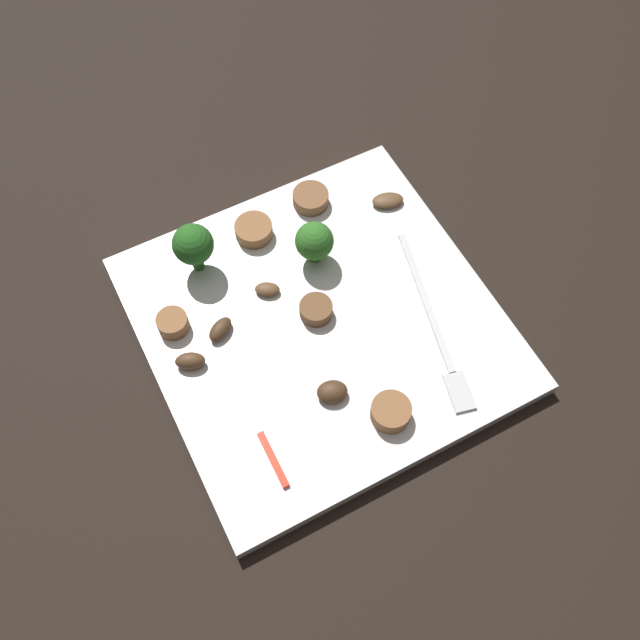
{
  "coord_description": "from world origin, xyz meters",
  "views": [
    {
      "loc": [
        0.26,
        -0.14,
        0.57
      ],
      "look_at": [
        0.0,
        0.0,
        0.01
      ],
      "focal_mm": 40.36,
      "sensor_mm": 36.0,
      "label": 1
    }
  ],
  "objects_px": {
    "sausage_slice_1": "(321,308)",
    "mushroom_4": "(267,289)",
    "plate": "(320,324)",
    "mushroom_0": "(332,392)",
    "mushroom_3": "(388,200)",
    "broccoli_floret_0": "(193,245)",
    "sausage_slice_0": "(173,323)",
    "mushroom_1": "(190,361)",
    "sausage_slice_3": "(254,230)",
    "pepper_strip_0": "(273,459)",
    "sausage_slice_4": "(391,412)",
    "broccoli_floret_1": "(314,242)",
    "sausage_slice_2": "(311,198)",
    "mushroom_2": "(220,329)",
    "fork": "(437,331)"
  },
  "relations": [
    {
      "from": "sausage_slice_3",
      "to": "mushroom_1",
      "type": "bearing_deg",
      "value": -47.22
    },
    {
      "from": "sausage_slice_4",
      "to": "mushroom_2",
      "type": "xyz_separation_m",
      "value": [
        -0.13,
        -0.09,
        -0.0
      ]
    },
    {
      "from": "fork",
      "to": "mushroom_0",
      "type": "distance_m",
      "value": 0.11
    },
    {
      "from": "broccoli_floret_0",
      "to": "mushroom_1",
      "type": "relative_size",
      "value": 2.12
    },
    {
      "from": "mushroom_0",
      "to": "mushroom_4",
      "type": "height_order",
      "value": "mushroom_0"
    },
    {
      "from": "mushroom_0",
      "to": "mushroom_4",
      "type": "bearing_deg",
      "value": -177.68
    },
    {
      "from": "sausage_slice_1",
      "to": "sausage_slice_4",
      "type": "height_order",
      "value": "sausage_slice_4"
    },
    {
      "from": "broccoli_floret_1",
      "to": "sausage_slice_3",
      "type": "xyz_separation_m",
      "value": [
        -0.05,
        -0.04,
        -0.02
      ]
    },
    {
      "from": "sausage_slice_3",
      "to": "mushroom_4",
      "type": "bearing_deg",
      "value": -14.44
    },
    {
      "from": "plate",
      "to": "mushroom_1",
      "type": "height_order",
      "value": "mushroom_1"
    },
    {
      "from": "sausage_slice_2",
      "to": "mushroom_1",
      "type": "bearing_deg",
      "value": -58.08
    },
    {
      "from": "mushroom_0",
      "to": "pepper_strip_0",
      "type": "xyz_separation_m",
      "value": [
        0.03,
        -0.07,
        -0.0
      ]
    },
    {
      "from": "broccoli_floret_1",
      "to": "mushroom_2",
      "type": "xyz_separation_m",
      "value": [
        0.03,
        -0.11,
        -0.02
      ]
    },
    {
      "from": "broccoli_floret_0",
      "to": "broccoli_floret_1",
      "type": "height_order",
      "value": "broccoli_floret_0"
    },
    {
      "from": "plate",
      "to": "broccoli_floret_0",
      "type": "height_order",
      "value": "broccoli_floret_0"
    },
    {
      "from": "sausage_slice_3",
      "to": "mushroom_0",
      "type": "height_order",
      "value": "same"
    },
    {
      "from": "broccoli_floret_1",
      "to": "sausage_slice_1",
      "type": "bearing_deg",
      "value": -21.89
    },
    {
      "from": "broccoli_floret_0",
      "to": "mushroom_4",
      "type": "relative_size",
      "value": 2.42
    },
    {
      "from": "broccoli_floret_0",
      "to": "sausage_slice_2",
      "type": "xyz_separation_m",
      "value": [
        -0.02,
        0.12,
        -0.03
      ]
    },
    {
      "from": "mushroom_4",
      "to": "mushroom_3",
      "type": "bearing_deg",
      "value": 103.84
    },
    {
      "from": "mushroom_3",
      "to": "mushroom_4",
      "type": "xyz_separation_m",
      "value": [
        0.04,
        -0.15,
        0.0
      ]
    },
    {
      "from": "plate",
      "to": "mushroom_3",
      "type": "xyz_separation_m",
      "value": [
        -0.08,
        0.12,
        0.01
      ]
    },
    {
      "from": "plate",
      "to": "mushroom_0",
      "type": "relative_size",
      "value": 11.58
    },
    {
      "from": "fork",
      "to": "mushroom_3",
      "type": "distance_m",
      "value": 0.14
    },
    {
      "from": "mushroom_1",
      "to": "sausage_slice_1",
      "type": "bearing_deg",
      "value": 87.56
    },
    {
      "from": "plate",
      "to": "pepper_strip_0",
      "type": "relative_size",
      "value": 6.0
    },
    {
      "from": "broccoli_floret_0",
      "to": "pepper_strip_0",
      "type": "bearing_deg",
      "value": -5.65
    },
    {
      "from": "sausage_slice_4",
      "to": "mushroom_4",
      "type": "height_order",
      "value": "sausage_slice_4"
    },
    {
      "from": "plate",
      "to": "broccoli_floret_0",
      "type": "distance_m",
      "value": 0.13
    },
    {
      "from": "broccoli_floret_0",
      "to": "pepper_strip_0",
      "type": "xyz_separation_m",
      "value": [
        0.2,
        -0.02,
        -0.03
      ]
    },
    {
      "from": "sausage_slice_2",
      "to": "mushroom_2",
      "type": "bearing_deg",
      "value": -56.47
    },
    {
      "from": "pepper_strip_0",
      "to": "broccoli_floret_0",
      "type": "bearing_deg",
      "value": 174.35
    },
    {
      "from": "plate",
      "to": "mushroom_3",
      "type": "distance_m",
      "value": 0.14
    },
    {
      "from": "sausage_slice_0",
      "to": "pepper_strip_0",
      "type": "xyz_separation_m",
      "value": [
        0.15,
        0.02,
        -0.01
      ]
    },
    {
      "from": "sausage_slice_3",
      "to": "mushroom_2",
      "type": "distance_m",
      "value": 0.11
    },
    {
      "from": "broccoli_floret_1",
      "to": "mushroom_4",
      "type": "distance_m",
      "value": 0.06
    },
    {
      "from": "broccoli_floret_1",
      "to": "pepper_strip_0",
      "type": "distance_m",
      "value": 0.2
    },
    {
      "from": "plate",
      "to": "sausage_slice_1",
      "type": "relative_size",
      "value": 10.17
    },
    {
      "from": "broccoli_floret_1",
      "to": "pepper_strip_0",
      "type": "xyz_separation_m",
      "value": [
        0.15,
        -0.12,
        -0.02
      ]
    },
    {
      "from": "sausage_slice_1",
      "to": "sausage_slice_0",
      "type": "bearing_deg",
      "value": -110.54
    },
    {
      "from": "sausage_slice_3",
      "to": "mushroom_3",
      "type": "relative_size",
      "value": 1.16
    },
    {
      "from": "mushroom_2",
      "to": "mushroom_3",
      "type": "bearing_deg",
      "value": 105.11
    },
    {
      "from": "sausage_slice_1",
      "to": "mushroom_4",
      "type": "bearing_deg",
      "value": -140.07
    },
    {
      "from": "mushroom_1",
      "to": "mushroom_0",
      "type": "bearing_deg",
      "value": 49.33
    },
    {
      "from": "mushroom_4",
      "to": "sausage_slice_0",
      "type": "bearing_deg",
      "value": -93.76
    },
    {
      "from": "broccoli_floret_1",
      "to": "plate",
      "type": "bearing_deg",
      "value": -23.2
    },
    {
      "from": "mushroom_0",
      "to": "mushroom_3",
      "type": "xyz_separation_m",
      "value": [
        -0.15,
        0.14,
        -0.0
      ]
    },
    {
      "from": "fork",
      "to": "mushroom_4",
      "type": "bearing_deg",
      "value": -119.49
    },
    {
      "from": "sausage_slice_4",
      "to": "mushroom_3",
      "type": "xyz_separation_m",
      "value": [
        -0.19,
        0.11,
        -0.0
      ]
    },
    {
      "from": "sausage_slice_0",
      "to": "sausage_slice_1",
      "type": "bearing_deg",
      "value": 69.46
    }
  ]
}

